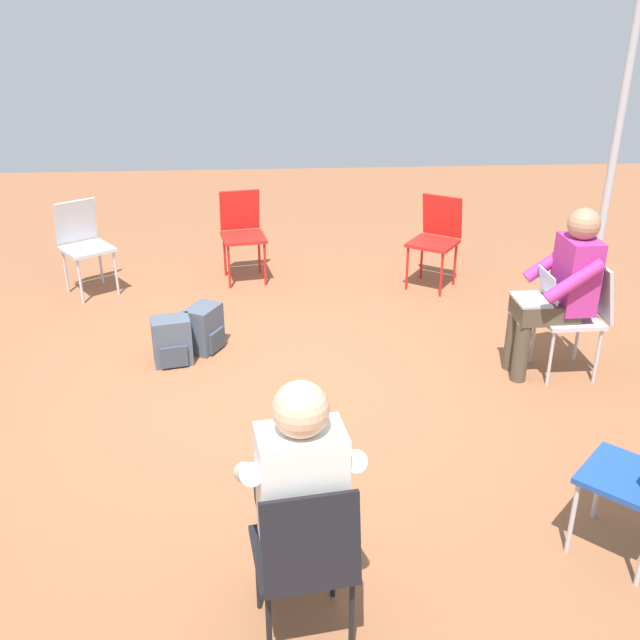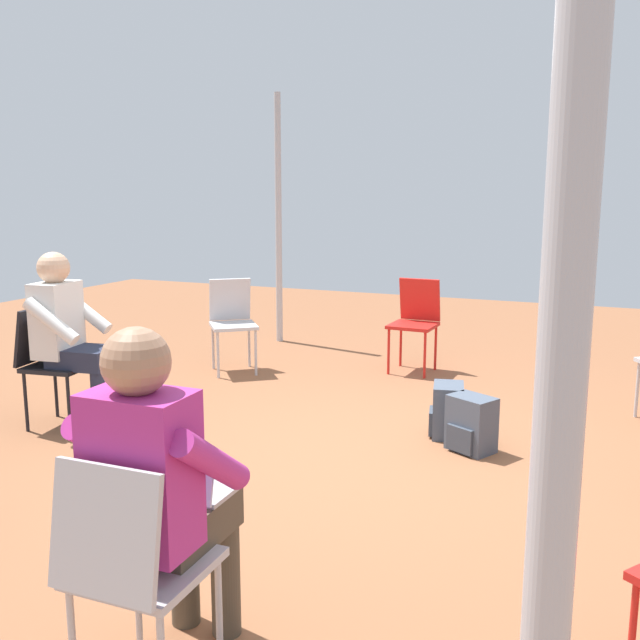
% 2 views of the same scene
% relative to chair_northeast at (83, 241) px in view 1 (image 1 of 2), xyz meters
% --- Properties ---
extents(ground_plane, '(14.00, 14.00, 0.00)m').
position_rel_chair_northeast_xyz_m(ground_plane, '(-1.96, -1.66, -0.50)').
color(ground_plane, brown).
extents(chair_northeast, '(0.58, 0.57, 0.85)m').
position_rel_chair_northeast_xyz_m(chair_northeast, '(0.00, 0.00, 0.00)').
color(chair_northeast, '#B7B7BC').
rests_on(chair_northeast, ground).
extents(chair_west, '(0.49, 0.45, 0.85)m').
position_rel_chair_northeast_xyz_m(chair_west, '(-4.12, -1.82, 0.00)').
color(chair_west, black).
rests_on(chair_west, ground).
extents(chair_east, '(0.50, 0.46, 0.85)m').
position_rel_chair_northeast_xyz_m(chair_east, '(0.26, -1.43, 0.00)').
color(chair_east, red).
rests_on(chair_east, ground).
extents(chair_south, '(0.41, 0.44, 0.85)m').
position_rel_chair_northeast_xyz_m(chair_south, '(-1.83, -3.89, 0.00)').
color(chair_south, '#B7B7BC').
rests_on(chair_south, ground).
extents(chair_southeast, '(0.58, 0.57, 0.85)m').
position_rel_chair_northeast_xyz_m(chair_southeast, '(-0.05, -3.24, 0.00)').
color(chair_southeast, red).
rests_on(chair_southeast, ground).
extents(person_with_laptop, '(0.50, 0.53, 1.24)m').
position_rel_chair_northeast_xyz_m(person_with_laptop, '(-1.83, -3.72, 0.20)').
color(person_with_laptop, '#4C4233').
rests_on(person_with_laptop, ground).
extents(person_in_white, '(0.55, 0.54, 1.24)m').
position_rel_chair_northeast_xyz_m(person_in_white, '(-3.96, -1.80, 0.20)').
color(person_in_white, '#23283D').
rests_on(person_in_white, ground).
extents(backpack_near_laptop_user, '(0.34, 0.31, 0.36)m').
position_rel_chair_northeast_xyz_m(backpack_near_laptop_user, '(-1.28, -1.17, -0.34)').
color(backpack_near_laptop_user, '#475160').
rests_on(backpack_near_laptop_user, ground).
extents(backpack_by_empty_chair, '(0.29, 0.32, 0.36)m').
position_rel_chair_northeast_xyz_m(backpack_by_empty_chair, '(-1.48, -0.95, -0.34)').
color(backpack_by_empty_chair, '#475160').
rests_on(backpack_by_empty_chair, ground).
extents(tent_pole_far, '(0.07, 0.07, 2.76)m').
position_rel_chair_northeast_xyz_m(tent_pole_far, '(-0.53, -4.58, 0.88)').
color(tent_pole_far, '#B2B2B7').
rests_on(tent_pole_far, ground).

